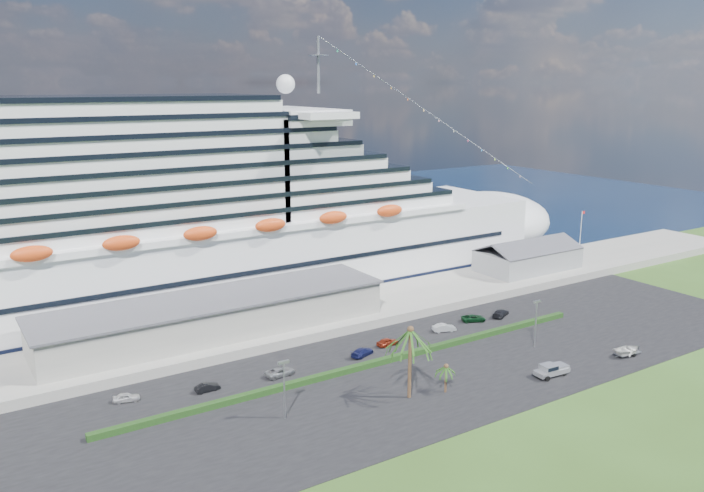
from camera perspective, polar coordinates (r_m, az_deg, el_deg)
ground at (r=104.76m, az=10.58°, el=-11.82°), size 420.00×420.00×0.00m
asphalt_lot at (r=112.21m, az=6.70°, el=-9.88°), size 140.00×38.00×0.12m
wharf at (r=133.99m, az=-1.18°, el=-5.47°), size 240.00×20.00×1.80m
water at (r=213.57m, az=-13.89°, el=1.06°), size 420.00×160.00×0.02m
cruise_ship at (r=142.22m, az=-13.76°, el=1.85°), size 191.00×38.00×54.00m
terminal_building at (r=122.22m, az=-11.28°, el=-5.59°), size 61.00×15.00×6.30m
port_shed at (r=165.03m, az=14.41°, el=-0.99°), size 24.00×12.31×7.37m
flagpole at (r=177.55m, az=18.47°, el=1.02°), size 1.08×0.16×12.00m
hedge at (r=111.23m, az=1.81°, el=-9.72°), size 88.00×1.10×0.90m
lamp_post_left at (r=93.66m, az=-5.67°, el=-11.21°), size 1.60×0.35×8.27m
lamp_post_right at (r=121.35m, az=15.05°, el=-5.77°), size 1.60×0.35×8.27m
palm_tall at (r=97.91m, az=4.87°, el=-7.62°), size 8.82×8.82×11.13m
palm_short at (r=102.16m, az=7.82°, el=-10.13°), size 3.53×3.53×4.56m
parked_car_0 at (r=104.69m, az=-18.25°, el=-11.86°), size 3.98×2.42×1.27m
parked_car_1 at (r=104.88m, az=-11.93°, el=-11.41°), size 3.72×1.31×1.23m
parked_car_2 at (r=108.18m, az=-5.99°, el=-10.36°), size 4.84×2.44×1.31m
parked_car_3 at (r=114.99m, az=0.86°, el=-8.80°), size 4.99×3.35×1.34m
parked_car_4 at (r=119.31m, az=2.98°, el=-7.96°), size 4.00×1.61×1.36m
parked_car_5 at (r=126.74m, az=7.67°, el=-6.75°), size 4.55×2.82×1.42m
parked_car_6 at (r=132.78m, az=10.07°, el=-5.92°), size 5.09×3.81×1.29m
parked_car_7 at (r=136.49m, az=12.25°, el=-5.46°), size 5.25×3.84×1.41m
pickup_truck at (r=111.64m, az=16.23°, el=-9.81°), size 5.95×2.56×2.05m
boat_trailer at (r=123.54m, az=21.99°, el=-8.00°), size 5.84×4.04×1.64m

